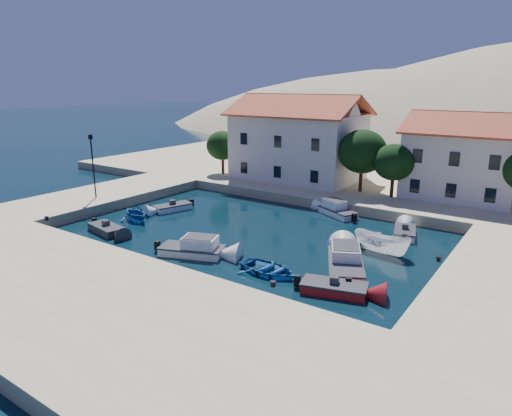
{
  "coord_description": "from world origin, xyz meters",
  "views": [
    {
      "loc": [
        20.58,
        -19.0,
        12.05
      ],
      "look_at": [
        -0.16,
        10.89,
        2.0
      ],
      "focal_mm": 32.0,
      "sensor_mm": 36.0,
      "label": 1
    }
  ],
  "objects_px": {
    "cabin_cruiser_south": "(192,248)",
    "boat_east": "(381,253)",
    "lamppost": "(93,160)",
    "cabin_cruiser_east": "(346,262)",
    "building_left": "(298,136)",
    "rowboat_south": "(268,273)",
    "building_mid": "(464,155)"
  },
  "relations": [
    {
      "from": "building_mid",
      "to": "cabin_cruiser_east",
      "type": "relative_size",
      "value": 1.78
    },
    {
      "from": "lamppost",
      "to": "building_left",
      "type": "bearing_deg",
      "value": 60.1
    },
    {
      "from": "building_left",
      "to": "rowboat_south",
      "type": "xyz_separation_m",
      "value": [
        11.5,
        -23.85,
        -5.94
      ]
    },
    {
      "from": "building_left",
      "to": "boat_east",
      "type": "bearing_deg",
      "value": -44.63
    },
    {
      "from": "cabin_cruiser_east",
      "to": "rowboat_south",
      "type": "bearing_deg",
      "value": 105.38
    },
    {
      "from": "rowboat_south",
      "to": "cabin_cruiser_south",
      "type": "bearing_deg",
      "value": 98.26
    },
    {
      "from": "boat_east",
      "to": "lamppost",
      "type": "bearing_deg",
      "value": 105.61
    },
    {
      "from": "cabin_cruiser_south",
      "to": "boat_east",
      "type": "distance_m",
      "value": 13.82
    },
    {
      "from": "cabin_cruiser_south",
      "to": "rowboat_south",
      "type": "distance_m",
      "value": 6.38
    },
    {
      "from": "building_mid",
      "to": "building_left",
      "type": "bearing_deg",
      "value": -176.82
    },
    {
      "from": "building_mid",
      "to": "lamppost",
      "type": "height_order",
      "value": "building_mid"
    },
    {
      "from": "rowboat_south",
      "to": "cabin_cruiser_east",
      "type": "xyz_separation_m",
      "value": [
        3.85,
        3.51,
        0.48
      ]
    },
    {
      "from": "building_left",
      "to": "boat_east",
      "type": "xyz_separation_m",
      "value": [
        16.27,
        -16.06,
        -5.94
      ]
    },
    {
      "from": "building_left",
      "to": "building_mid",
      "type": "xyz_separation_m",
      "value": [
        18.0,
        1.0,
        -0.71
      ]
    },
    {
      "from": "lamppost",
      "to": "cabin_cruiser_south",
      "type": "bearing_deg",
      "value": -14.27
    },
    {
      "from": "lamppost",
      "to": "boat_east",
      "type": "height_order",
      "value": "lamppost"
    },
    {
      "from": "cabin_cruiser_east",
      "to": "building_mid",
      "type": "bearing_deg",
      "value": -33.99
    },
    {
      "from": "cabin_cruiser_south",
      "to": "cabin_cruiser_east",
      "type": "height_order",
      "value": "same"
    },
    {
      "from": "cabin_cruiser_south",
      "to": "lamppost",
      "type": "bearing_deg",
      "value": 144.82
    },
    {
      "from": "building_mid",
      "to": "cabin_cruiser_south",
      "type": "distance_m",
      "value": 28.71
    },
    {
      "from": "boat_east",
      "to": "rowboat_south",
      "type": "bearing_deg",
      "value": 156.0
    },
    {
      "from": "building_left",
      "to": "cabin_cruiser_south",
      "type": "height_order",
      "value": "building_left"
    },
    {
      "from": "building_mid",
      "to": "lamppost",
      "type": "xyz_separation_m",
      "value": [
        -29.5,
        -21.0,
        -0.47
      ]
    },
    {
      "from": "lamppost",
      "to": "boat_east",
      "type": "xyz_separation_m",
      "value": [
        27.77,
        3.94,
        -4.75
      ]
    },
    {
      "from": "building_mid",
      "to": "rowboat_south",
      "type": "xyz_separation_m",
      "value": [
        -6.5,
        -24.85,
        -5.22
      ]
    },
    {
      "from": "building_mid",
      "to": "cabin_cruiser_south",
      "type": "xyz_separation_m",
      "value": [
        -12.86,
        -25.23,
        -4.75
      ]
    },
    {
      "from": "cabin_cruiser_south",
      "to": "boat_east",
      "type": "height_order",
      "value": "cabin_cruiser_south"
    },
    {
      "from": "cabin_cruiser_south",
      "to": "building_mid",
      "type": "bearing_deg",
      "value": 42.08
    },
    {
      "from": "rowboat_south",
      "to": "building_left",
      "type": "bearing_deg",
      "value": 30.52
    },
    {
      "from": "building_mid",
      "to": "lamppost",
      "type": "bearing_deg",
      "value": -144.55
    },
    {
      "from": "building_left",
      "to": "building_mid",
      "type": "distance_m",
      "value": 18.04
    },
    {
      "from": "lamppost",
      "to": "cabin_cruiser_east",
      "type": "bearing_deg",
      "value": -0.72
    }
  ]
}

